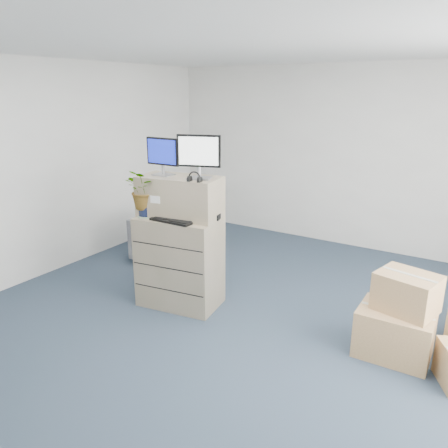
{
  "coord_description": "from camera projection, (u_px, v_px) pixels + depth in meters",
  "views": [
    {
      "loc": [
        2.0,
        -3.22,
        2.4
      ],
      "look_at": [
        -0.28,
        0.4,
        1.09
      ],
      "focal_mm": 35.0,
      "sensor_mm": 36.0,
      "label": 1
    }
  ],
  "objects": [
    {
      "name": "ground",
      "position": [
        226.0,
        343.0,
        4.33
      ],
      "size": [
        7.0,
        7.0,
        0.0
      ],
      "primitive_type": "plane",
      "color": "#243241",
      "rests_on": "ground"
    },
    {
      "name": "wall_back",
      "position": [
        346.0,
        158.0,
        6.76
      ],
      "size": [
        6.0,
        0.02,
        2.8
      ],
      "primitive_type": "cube",
      "color": "silver",
      "rests_on": "ground"
    },
    {
      "name": "filing_cabinet_lower",
      "position": [
        180.0,
        261.0,
        4.99
      ],
      "size": [
        0.97,
        0.68,
        1.05
      ],
      "primitive_type": "cube",
      "rotation": [
        0.0,
        0.0,
        0.15
      ],
      "color": "gray",
      "rests_on": "ground"
    },
    {
      "name": "filing_cabinet_upper",
      "position": [
        180.0,
        197.0,
        4.82
      ],
      "size": [
        0.96,
        0.58,
        0.45
      ],
      "primitive_type": "cube",
      "rotation": [
        0.0,
        0.0,
        0.15
      ],
      "color": "gray",
      "rests_on": "filing_cabinet_lower"
    },
    {
      "name": "monitor_left",
      "position": [
        163.0,
        154.0,
        4.75
      ],
      "size": [
        0.42,
        0.16,
        0.41
      ],
      "rotation": [
        0.0,
        0.0,
        0.01
      ],
      "color": "#99999E",
      "rests_on": "filing_cabinet_upper"
    },
    {
      "name": "monitor_right",
      "position": [
        199.0,
        154.0,
        4.55
      ],
      "size": [
        0.46,
        0.25,
        0.46
      ],
      "rotation": [
        0.0,
        0.0,
        0.33
      ],
      "color": "#99999E",
      "rests_on": "filing_cabinet_upper"
    },
    {
      "name": "headphones",
      "position": [
        195.0,
        178.0,
        4.47
      ],
      "size": [
        0.14,
        0.04,
        0.14
      ],
      "primitive_type": "torus",
      "rotation": [
        1.57,
        0.0,
        0.15
      ],
      "color": "black",
      "rests_on": "filing_cabinet_upper"
    },
    {
      "name": "keyboard",
      "position": [
        173.0,
        220.0,
        4.69
      ],
      "size": [
        0.5,
        0.21,
        0.03
      ],
      "primitive_type": "cube",
      "rotation": [
        0.0,
        0.0,
        0.01
      ],
      "color": "black",
      "rests_on": "filing_cabinet_lower"
    },
    {
      "name": "mouse",
      "position": [
        199.0,
        222.0,
        4.62
      ],
      "size": [
        0.1,
        0.07,
        0.03
      ],
      "primitive_type": "ellipsoid",
      "rotation": [
        0.0,
        0.0,
        -0.15
      ],
      "color": "silver",
      "rests_on": "filing_cabinet_lower"
    },
    {
      "name": "water_bottle",
      "position": [
        187.0,
        206.0,
        4.77
      ],
      "size": [
        0.08,
        0.08,
        0.27
      ],
      "primitive_type": "cylinder",
      "color": "#989AA0",
      "rests_on": "filing_cabinet_lower"
    },
    {
      "name": "phone_dock",
      "position": [
        181.0,
        212.0,
        4.88
      ],
      "size": [
        0.07,
        0.06,
        0.14
      ],
      "rotation": [
        0.0,
        0.0,
        0.15
      ],
      "color": "silver",
      "rests_on": "filing_cabinet_lower"
    },
    {
      "name": "external_drive",
      "position": [
        211.0,
        216.0,
        4.79
      ],
      "size": [
        0.24,
        0.21,
        0.06
      ],
      "primitive_type": "cube",
      "rotation": [
        0.0,
        0.0,
        0.28
      ],
      "color": "black",
      "rests_on": "filing_cabinet_lower"
    },
    {
      "name": "tissue_box",
      "position": [
        205.0,
        210.0,
        4.76
      ],
      "size": [
        0.22,
        0.12,
        0.08
      ],
      "primitive_type": "cube",
      "rotation": [
        0.0,
        0.0,
        0.05
      ],
      "color": "#3E87D3",
      "rests_on": "external_drive"
    },
    {
      "name": "potted_plant",
      "position": [
        145.0,
        195.0,
        4.8
      ],
      "size": [
        0.5,
        0.54,
        0.43
      ],
      "rotation": [
        0.0,
        0.0,
        0.15
      ],
      "color": "#8AA786",
      "rests_on": "filing_cabinet_lower"
    },
    {
      "name": "office_chair",
      "position": [
        164.0,
        236.0,
        6.33
      ],
      "size": [
        0.81,
        0.77,
        0.76
      ],
      "primitive_type": "imported",
      "rotation": [
        0.0,
        0.0,
        3.25
      ],
      "color": "slate",
      "rests_on": "ground"
    },
    {
      "name": "cardboard_boxes",
      "position": [
        448.0,
        330.0,
        4.0
      ],
      "size": [
        1.57,
        1.24,
        0.81
      ],
      "color": "#A1764E",
      "rests_on": "ground"
    }
  ]
}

